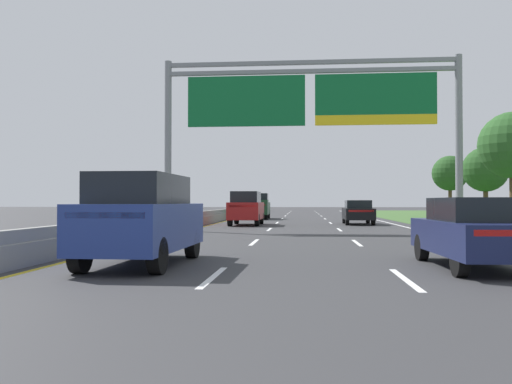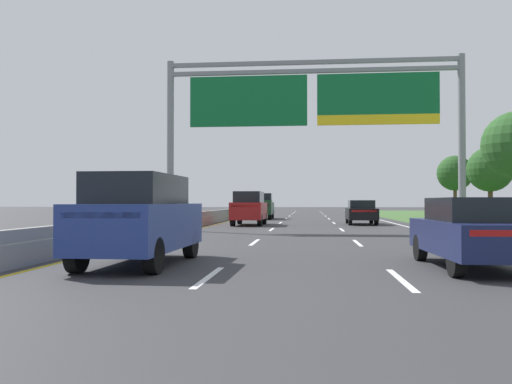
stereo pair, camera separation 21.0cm
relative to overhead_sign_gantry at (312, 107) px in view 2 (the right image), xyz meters
name	(u,v)px [view 2 (the right image)]	position (x,y,z in m)	size (l,w,h in m)	color
ground_plane	(307,224)	(-0.30, 7.79, -6.26)	(220.00, 220.00, 0.00)	#333335
lane_striping	(307,225)	(-0.30, 7.34, -6.25)	(11.96, 106.00, 0.01)	white
median_barrier_concrete	(207,219)	(-6.90, 7.79, -5.90)	(0.60, 110.00, 0.85)	gray
overhead_sign_gantry	(312,107)	(0.00, 0.00, 0.00)	(15.06, 0.42, 8.79)	gray
pickup_truck_darkgreen	(261,206)	(-4.23, 18.41, -5.18)	(2.09, 5.43, 2.20)	#193D23
car_black_right_lane_sedan	(361,212)	(3.22, 8.22, -5.44)	(1.87, 4.42, 1.57)	black
car_blue_left_lane_suv	(140,218)	(-4.13, -14.87, -5.16)	(1.98, 4.73, 2.11)	navy
car_red_left_lane_suv	(249,208)	(-3.92, 6.41, -5.16)	(1.91, 4.70, 2.11)	maroon
car_navy_right_lane_sedan	(473,232)	(3.43, -14.81, -5.44)	(1.93, 4.45, 1.57)	#161E47
roadside_tree_far	(490,169)	(13.69, 15.40, -2.31)	(3.46, 3.46, 5.70)	#4C3823
roadside_tree_distant	(455,173)	(14.72, 29.18, -1.88)	(3.60, 3.60, 6.20)	#4C3823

